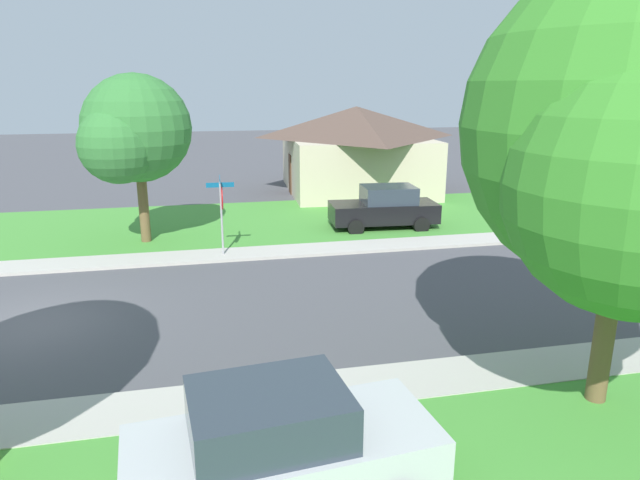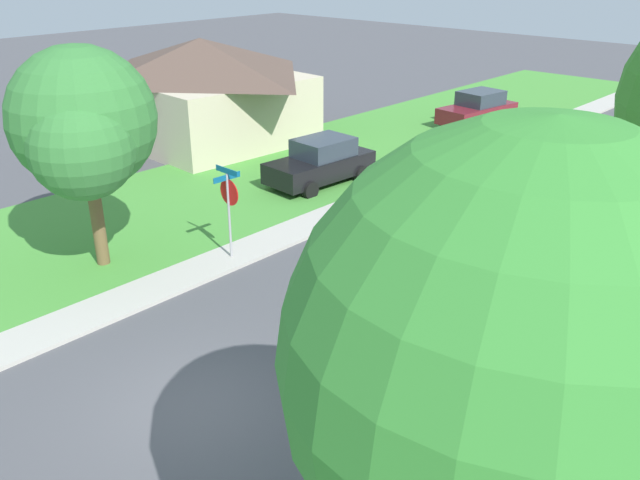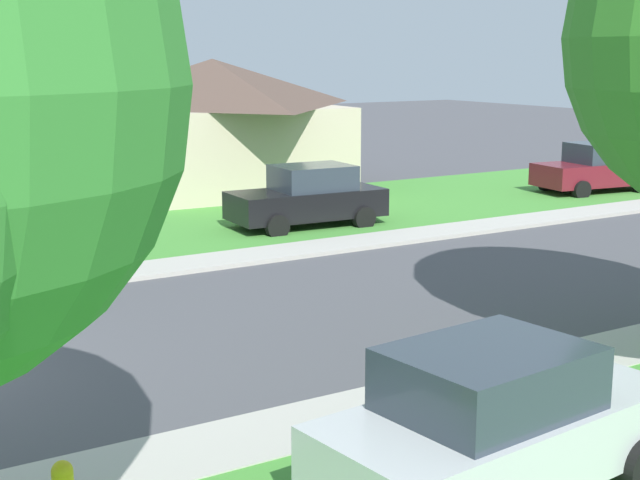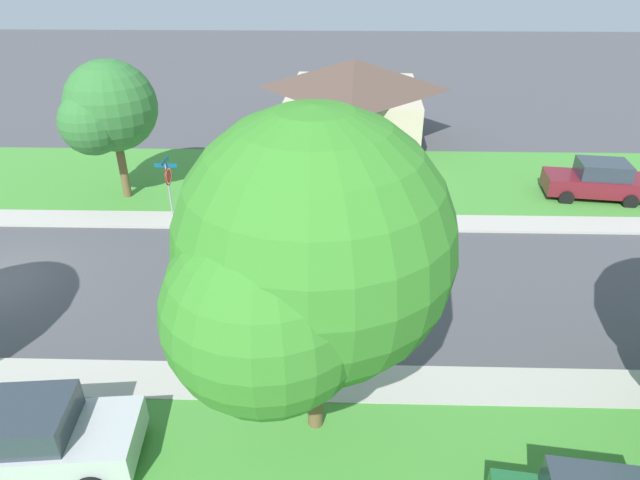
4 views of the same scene
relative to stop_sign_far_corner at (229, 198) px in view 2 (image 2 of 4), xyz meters
name	(u,v)px [view 2 (image 2 of 4)]	position (x,y,z in m)	size (l,w,h in m)	color
ground_plane	(197,406)	(4.64, -4.85, -1.89)	(120.00, 120.00, 0.00)	#4C4C51
sidewalk_west	(382,195)	(-0.06, 7.15, -1.84)	(1.40, 56.00, 0.10)	#B7B2A8
lawn_west	(291,168)	(-4.76, 7.15, -1.85)	(8.00, 56.00, 0.08)	#479338
stop_sign_far_corner	(229,198)	(0.00, 0.00, 0.00)	(0.92, 0.92, 2.77)	#9E9EA3
car_maroon_near_corner	(478,109)	(-2.88, 18.47, -1.01)	(2.44, 4.49, 1.76)	maroon
car_black_kerbside_mid	(321,162)	(-2.62, 6.62, -1.01)	(2.24, 4.40, 1.76)	black
tree_sidewalk_mid	(539,394)	(11.68, -5.82, 2.54)	(5.25, 4.88, 7.03)	brown
tree_across_left	(83,127)	(-2.15, -2.90, 2.20)	(4.10, 3.81, 6.13)	brown
house_left_setback	(203,88)	(-10.97, 7.71, 0.49)	(9.40, 8.26, 4.60)	beige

